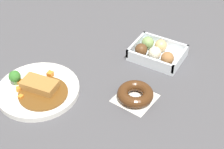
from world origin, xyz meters
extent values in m
plane|color=#4C4C51|center=(0.00, 0.00, 0.00)|extent=(1.60, 1.60, 0.00)
cylinder|color=white|center=(-0.15, -0.17, 0.01)|extent=(0.26, 0.26, 0.02)
cylinder|color=brown|center=(-0.12, -0.18, 0.02)|extent=(0.15, 0.15, 0.01)
cube|color=#A87538|center=(-0.14, -0.17, 0.04)|extent=(0.12, 0.08, 0.02)
cylinder|color=white|center=(-0.19, -0.14, 0.02)|extent=(0.07, 0.07, 0.00)
ellipsoid|color=yellow|center=(-0.19, -0.14, 0.03)|extent=(0.03, 0.03, 0.02)
cylinder|color=#8CB766|center=(-0.22, -0.19, 0.03)|extent=(0.01, 0.01, 0.02)
sphere|color=#387A2D|center=(-0.22, -0.19, 0.05)|extent=(0.04, 0.04, 0.04)
cube|color=orange|center=(-0.21, -0.18, 0.03)|extent=(0.02, 0.02, 0.02)
cube|color=orange|center=(-0.15, -0.10, 0.03)|extent=(0.02, 0.02, 0.02)
cube|color=orange|center=(-0.16, -0.23, 0.02)|extent=(0.01, 0.01, 0.01)
cube|color=orange|center=(-0.19, -0.21, 0.02)|extent=(0.02, 0.02, 0.01)
cube|color=silver|center=(0.10, 0.19, 0.01)|extent=(0.18, 0.14, 0.01)
cube|color=silver|center=(0.01, 0.19, 0.03)|extent=(0.01, 0.14, 0.03)
cube|color=silver|center=(0.18, 0.19, 0.03)|extent=(0.01, 0.14, 0.03)
cube|color=silver|center=(0.10, 0.12, 0.03)|extent=(0.18, 0.01, 0.03)
cube|color=silver|center=(0.10, 0.25, 0.03)|extent=(0.18, 0.01, 0.03)
sphere|color=brown|center=(0.05, 0.16, 0.03)|extent=(0.04, 0.04, 0.04)
sphere|color=#EFE5C6|center=(0.10, 0.16, 0.03)|extent=(0.04, 0.04, 0.04)
sphere|color=#9E6B3D|center=(0.15, 0.16, 0.03)|extent=(0.04, 0.04, 0.04)
sphere|color=#84A860|center=(0.05, 0.21, 0.03)|extent=(0.04, 0.04, 0.04)
sphere|color=#DBB77A|center=(0.10, 0.21, 0.03)|extent=(0.04, 0.04, 0.04)
cube|color=white|center=(0.13, -0.04, 0.00)|extent=(0.13, 0.13, 0.00)
torus|color=#4C2B14|center=(0.13, -0.04, 0.02)|extent=(0.11, 0.11, 0.03)
camera|label=1|loc=(0.45, -0.73, 0.74)|focal=54.87mm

